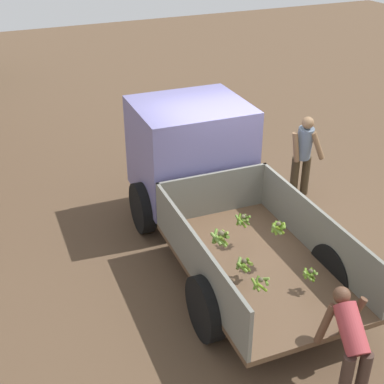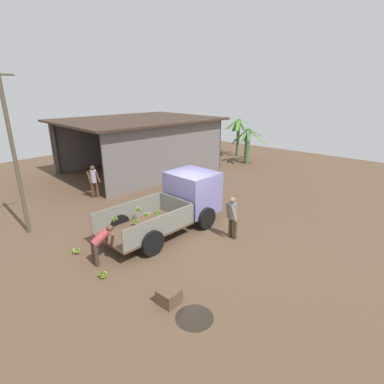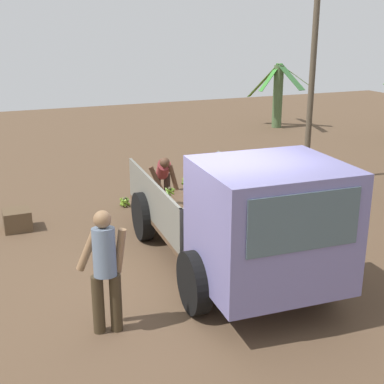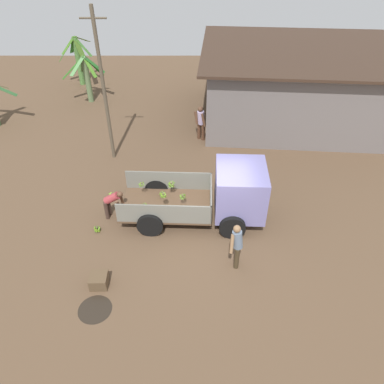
# 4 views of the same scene
# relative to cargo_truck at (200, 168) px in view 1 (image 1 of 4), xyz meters

# --- Properties ---
(ground) EXTENTS (36.00, 36.00, 0.00)m
(ground) POSITION_rel_cargo_truck_xyz_m (-0.50, -0.63, -1.10)
(ground) COLOR brown
(cargo_truck) EXTENTS (5.00, 2.32, 2.08)m
(cargo_truck) POSITION_rel_cargo_truck_xyz_m (0.00, 0.00, 0.00)
(cargo_truck) COLOR brown
(cargo_truck) RESTS_ON ground
(person_foreground_visitor) EXTENTS (0.46, 0.65, 1.62)m
(person_foreground_visitor) POSITION_rel_cargo_truck_xyz_m (0.16, -2.19, -0.20)
(person_foreground_visitor) COLOR #3D301E
(person_foreground_visitor) RESTS_ON ground
(person_worker_loading) EXTENTS (0.74, 0.63, 1.21)m
(person_worker_loading) POSITION_rel_cargo_truck_xyz_m (-3.94, -0.01, -0.38)
(person_worker_loading) COLOR #3E2C24
(person_worker_loading) RESTS_ON ground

